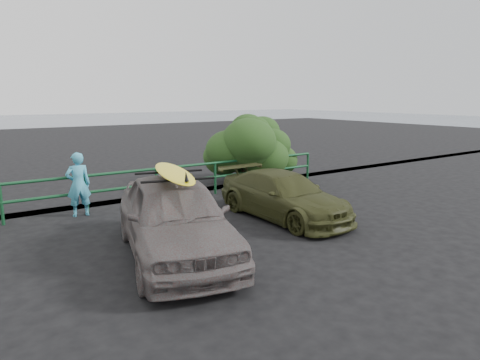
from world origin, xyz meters
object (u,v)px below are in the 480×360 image
object	(u,v)px
olive_vehicle	(283,195)
man	(78,184)
sedan	(175,217)
surfboard	(173,173)
guardrail	(123,189)

from	to	relation	value
olive_vehicle	man	world-z (taller)	man
sedan	man	size ratio (longest dim) A/B	2.76
sedan	surfboard	distance (m)	0.87
man	surfboard	size ratio (longest dim) A/B	0.63
guardrail	man	distance (m)	1.29
sedan	man	xyz separation A→B (m)	(-0.79, 4.02, 0.05)
man	surfboard	xyz separation A→B (m)	(0.79, -4.02, 0.82)
sedan	man	bearing A→B (deg)	115.56
guardrail	sedan	bearing A→B (deg)	-96.09
man	guardrail	bearing A→B (deg)	-166.74
guardrail	surfboard	size ratio (longest dim) A/B	5.30
sedan	surfboard	size ratio (longest dim) A/B	1.75
man	surfboard	world-z (taller)	surfboard
man	surfboard	bearing A→B (deg)	105.02
olive_vehicle	man	bearing A→B (deg)	142.27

